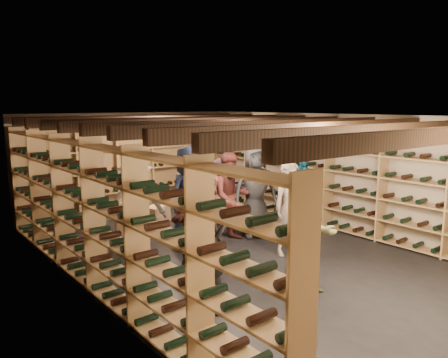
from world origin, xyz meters
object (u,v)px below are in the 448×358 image
at_px(person_0, 199,231).
at_px(person_1, 204,246).
at_px(crate_loose, 203,208).
at_px(crate_stack_left, 130,226).
at_px(crate_stack_right, 157,218).
at_px(person_2, 309,237).
at_px(person_5, 206,216).
at_px(person_8, 231,197).
at_px(person_9, 136,203).
at_px(person_4, 301,193).
at_px(person_11, 221,196).
at_px(person_6, 190,198).
at_px(person_7, 290,208).
at_px(person_12, 255,191).

height_order(person_0, person_1, person_1).
height_order(crate_loose, person_0, person_0).
xyz_separation_m(crate_stack_left, crate_stack_right, (1.00, 0.80, -0.17)).
height_order(person_1, person_2, person_1).
bearing_deg(crate_stack_left, person_0, -88.04).
xyz_separation_m(person_5, person_8, (1.10, 0.70, 0.05)).
bearing_deg(person_2, crate_stack_left, 130.77).
bearing_deg(person_9, person_0, -71.90).
height_order(person_1, person_5, person_1).
distance_m(person_0, person_2, 1.56).
bearing_deg(person_4, person_11, 168.10).
bearing_deg(person_6, person_8, -13.66).
relative_size(person_4, person_11, 1.06).
bearing_deg(person_6, person_5, -112.67).
xyz_separation_m(person_1, person_5, (1.10, 1.43, -0.09)).
bearing_deg(person_2, crate_loose, 93.97).
relative_size(person_1, person_9, 1.06).
height_order(person_0, person_7, person_7).
distance_m(person_4, person_5, 2.61).
xyz_separation_m(person_0, person_12, (2.23, 1.22, 0.12)).
bearing_deg(crate_stack_right, person_11, -46.80).
bearing_deg(person_12, person_4, 3.84).
height_order(crate_stack_left, person_11, person_11).
xyz_separation_m(crate_loose, person_6, (-1.80, -2.08, 0.85)).
xyz_separation_m(crate_stack_left, person_5, (0.66, -1.42, 0.38)).
relative_size(person_0, person_8, 0.93).
distance_m(person_5, person_11, 1.77).
bearing_deg(person_1, person_12, 55.45).
bearing_deg(person_7, person_2, -106.80).
bearing_deg(person_1, person_7, 37.96).
xyz_separation_m(crate_stack_left, person_9, (0.09, -0.05, 0.42)).
relative_size(crate_loose, person_6, 0.27).
xyz_separation_m(person_8, person_12, (0.54, -0.09, 0.06)).
height_order(person_0, person_4, person_4).
xyz_separation_m(crate_stack_left, person_8, (1.76, -0.72, 0.43)).
xyz_separation_m(person_5, person_11, (1.28, 1.22, -0.04)).
bearing_deg(crate_stack_left, person_7, -44.64).
distance_m(crate_stack_right, crate_loose, 1.82).
bearing_deg(crate_loose, person_1, -125.95).
bearing_deg(person_5, crate_stack_right, 80.54).
xyz_separation_m(person_11, person_12, (0.36, -0.62, 0.15)).
relative_size(person_9, person_11, 1.10).
xyz_separation_m(crate_stack_left, person_11, (1.94, -0.20, 0.34)).
height_order(crate_stack_left, crate_loose, crate_stack_left).
relative_size(person_6, person_11, 1.22).
relative_size(crate_stack_left, crate_loose, 1.70).
distance_m(crate_loose, person_4, 2.79).
bearing_deg(person_11, crate_loose, 55.01).
height_order(person_1, person_7, person_1).
bearing_deg(crate_stack_left, person_1, -98.91).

